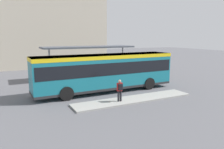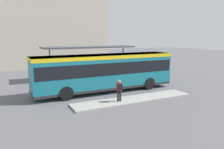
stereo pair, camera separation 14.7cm
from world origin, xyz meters
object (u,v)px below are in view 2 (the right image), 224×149
(bicycle_blue, at_px, (156,73))
(city_bus, at_px, (106,70))
(bicycle_green, at_px, (152,72))
(pedestrian_waiting, at_px, (119,89))
(potted_planter_near_shelter, at_px, (67,78))
(potted_planter_far_side, at_px, (131,73))
(bicycle_yellow, at_px, (162,74))

(bicycle_blue, bearing_deg, city_bus, -58.68)
(city_bus, height_order, bicycle_green, city_bus)
(city_bus, relative_size, bicycle_green, 8.06)
(pedestrian_waiting, height_order, bicycle_blue, pedestrian_waiting)
(pedestrian_waiting, distance_m, potted_planter_near_shelter, 7.79)
(potted_planter_near_shelter, distance_m, potted_planter_far_side, 7.72)
(bicycle_green, bearing_deg, pedestrian_waiting, -53.48)
(pedestrian_waiting, bearing_deg, city_bus, 0.98)
(bicycle_green, bearing_deg, city_bus, -65.94)
(city_bus, distance_m, potted_planter_near_shelter, 4.82)
(city_bus, xyz_separation_m, bicycle_green, (8.81, 5.25, -1.55))
(pedestrian_waiting, relative_size, bicycle_blue, 1.03)
(bicycle_blue, distance_m, potted_planter_near_shelter, 11.25)
(pedestrian_waiting, height_order, potted_planter_far_side, pedestrian_waiting)
(potted_planter_near_shelter, bearing_deg, pedestrian_waiting, -76.00)
(city_bus, height_order, bicycle_yellow, city_bus)
(bicycle_green, bearing_deg, bicycle_blue, -8.06)
(bicycle_yellow, relative_size, potted_planter_far_side, 1.48)
(pedestrian_waiting, relative_size, potted_planter_far_side, 1.40)
(bicycle_yellow, xyz_separation_m, potted_planter_far_side, (-3.76, 0.84, 0.23))
(bicycle_yellow, relative_size, potted_planter_near_shelter, 1.17)
(city_bus, height_order, potted_planter_far_side, city_bus)
(city_bus, height_order, potted_planter_near_shelter, city_bus)
(bicycle_blue, height_order, potted_planter_near_shelter, potted_planter_near_shelter)
(potted_planter_far_side, bearing_deg, potted_planter_near_shelter, -177.15)
(bicycle_blue, relative_size, potted_planter_near_shelter, 1.08)
(potted_planter_near_shelter, height_order, potted_planter_far_side, potted_planter_near_shelter)
(potted_planter_far_side, bearing_deg, bicycle_yellow, -12.62)
(pedestrian_waiting, distance_m, bicycle_green, 12.88)
(potted_planter_far_side, bearing_deg, bicycle_green, 13.79)
(bicycle_yellow, height_order, bicycle_green, bicycle_yellow)
(pedestrian_waiting, height_order, bicycle_yellow, pedestrian_waiting)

